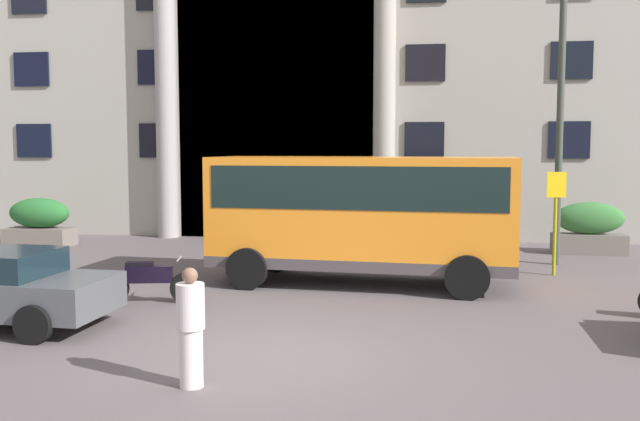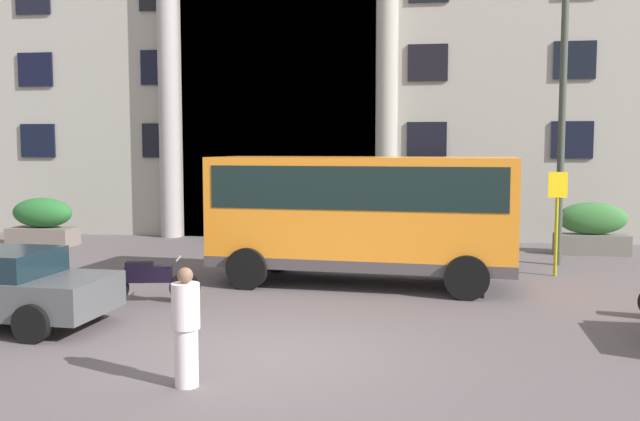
# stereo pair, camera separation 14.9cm
# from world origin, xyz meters

# --- Properties ---
(ground_plane) EXTENTS (80.00, 64.00, 0.12)m
(ground_plane) POSITION_xyz_m (0.00, 0.00, -0.06)
(ground_plane) COLOR #574E50
(office_building_facade) EXTENTS (39.32, 9.61, 14.89)m
(office_building_facade) POSITION_xyz_m (-0.01, 17.48, 7.44)
(office_building_facade) COLOR #9C978C
(office_building_facade) RESTS_ON ground_plane
(orange_minibus) EXTENTS (6.76, 2.93, 2.83)m
(orange_minibus) POSITION_xyz_m (0.85, 5.50, 1.68)
(orange_minibus) COLOR orange
(orange_minibus) RESTS_ON ground_plane
(bus_stop_sign) EXTENTS (0.44, 0.08, 2.47)m
(bus_stop_sign) POSITION_xyz_m (5.29, 7.18, 1.53)
(bus_stop_sign) COLOR #979817
(bus_stop_sign) RESTS_ON ground_plane
(hedge_planter_entrance_left) EXTENTS (2.02, 0.73, 1.49)m
(hedge_planter_entrance_left) POSITION_xyz_m (6.93, 10.81, 0.72)
(hedge_planter_entrance_left) COLOR #645F57
(hedge_planter_entrance_left) RESTS_ON ground_plane
(hedge_planter_west) EXTENTS (1.99, 0.96, 1.26)m
(hedge_planter_west) POSITION_xyz_m (2.97, 10.41, 0.61)
(hedge_planter_west) COLOR gray
(hedge_planter_west) RESTS_ON ground_plane
(hedge_planter_far_west) EXTENTS (2.01, 0.99, 1.49)m
(hedge_planter_far_west) POSITION_xyz_m (-9.50, 10.13, 0.72)
(hedge_planter_far_west) COLOR #6D6158
(hedge_planter_far_west) RESTS_ON ground_plane
(motorcycle_far_end) EXTENTS (1.97, 0.66, 0.89)m
(motorcycle_far_end) POSITION_xyz_m (-3.16, 2.97, 0.46)
(motorcycle_far_end) COLOR black
(motorcycle_far_end) RESTS_ON ground_plane
(pedestrian_man_red_shirt) EXTENTS (0.36, 0.36, 1.54)m
(pedestrian_man_red_shirt) POSITION_xyz_m (-0.78, -1.48, 0.77)
(pedestrian_man_red_shirt) COLOR silver
(pedestrian_man_red_shirt) RESTS_ON ground_plane
(lamppost_plaza_centre) EXTENTS (0.40, 0.40, 8.55)m
(lamppost_plaza_centre) POSITION_xyz_m (5.64, 8.79, 4.92)
(lamppost_plaza_centre) COLOR #373E34
(lamppost_plaza_centre) RESTS_ON ground_plane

